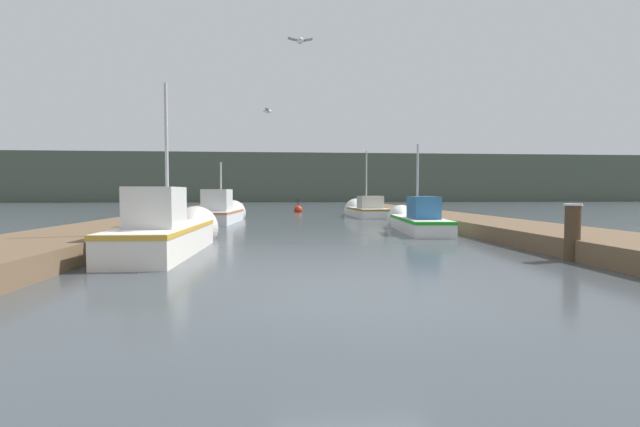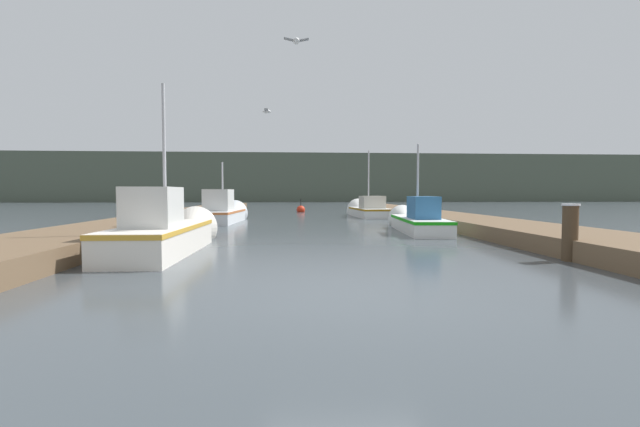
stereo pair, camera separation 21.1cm
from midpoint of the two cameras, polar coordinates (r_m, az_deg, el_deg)
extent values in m
plane|color=#3D4449|center=(6.07, 4.38, -10.97)|extent=(200.00, 200.00, 0.00)
cube|color=brown|center=(22.53, -18.85, -0.45)|extent=(2.81, 40.00, 0.45)
cube|color=brown|center=(23.06, 13.82, -0.31)|extent=(2.81, 40.00, 0.45)
cube|color=#4C5647|center=(73.22, -4.07, 4.62)|extent=(120.00, 16.00, 7.53)
cube|color=silver|center=(10.69, -20.63, -3.31)|extent=(1.52, 4.53, 0.68)
cube|color=gold|center=(10.66, -20.65, -1.81)|extent=(1.55, 4.56, 0.10)
cone|color=silver|center=(13.40, -17.11, -2.05)|extent=(1.38, 1.17, 1.36)
cube|color=silver|center=(10.10, -21.63, 0.79)|extent=(1.06, 1.29, 0.89)
cylinder|color=#B2B2B7|center=(10.99, -20.29, 7.43)|extent=(0.08, 0.08, 3.37)
cube|color=silver|center=(16.03, 12.72, -1.47)|extent=(1.71, 4.77, 0.54)
cube|color=#16A613|center=(16.02, 12.72, -0.73)|extent=(1.75, 4.80, 0.10)
cone|color=silver|center=(18.91, 10.77, -0.81)|extent=(1.35, 1.31, 1.26)
cube|color=#2D6699|center=(15.43, 13.22, 0.80)|extent=(0.99, 1.65, 0.77)
cylinder|color=#B2B2B7|center=(16.34, 12.51, 4.31)|extent=(0.08, 0.08, 2.71)
cube|color=silver|center=(21.08, -13.50, -0.39)|extent=(1.84, 4.48, 0.59)
cube|color=#C76D3A|center=(21.07, -13.50, 0.24)|extent=(1.87, 4.51, 0.10)
cone|color=silver|center=(23.74, -12.06, -0.03)|extent=(1.54, 1.17, 1.47)
cube|color=silver|center=(20.52, -13.86, 1.75)|extent=(1.27, 1.53, 1.01)
cylinder|color=#B2B2B7|center=(21.37, -13.35, 3.57)|extent=(0.08, 0.08, 2.33)
cube|color=silver|center=(25.38, 6.13, 0.14)|extent=(1.89, 4.50, 0.54)
cube|color=#966910|center=(25.37, 6.13, 0.62)|extent=(1.92, 4.53, 0.10)
cone|color=silver|center=(27.99, 4.79, 0.40)|extent=(1.61, 1.03, 1.56)
cube|color=#B2AD9E|center=(24.83, 6.45, 1.52)|extent=(1.35, 1.42, 0.71)
cylinder|color=#B2B2B7|center=(25.69, 5.97, 4.56)|extent=(0.08, 0.08, 3.39)
cylinder|color=#473523|center=(13.65, -22.21, -0.61)|extent=(0.25, 0.25, 1.36)
cylinder|color=silver|center=(13.63, -22.27, 2.33)|extent=(0.29, 0.29, 0.04)
cylinder|color=#473523|center=(10.49, 30.12, -2.28)|extent=(0.31, 0.31, 1.17)
cylinder|color=silver|center=(10.46, 30.20, 1.03)|extent=(0.36, 0.36, 0.04)
cylinder|color=#473523|center=(21.83, -15.50, 0.72)|extent=(0.24, 0.24, 1.38)
cylinder|color=silver|center=(21.81, -15.53, 2.58)|extent=(0.27, 0.27, 0.04)
sphere|color=red|center=(31.56, -3.13, 0.50)|extent=(0.63, 0.63, 0.63)
cylinder|color=black|center=(31.54, -3.14, 1.52)|extent=(0.06, 0.06, 0.50)
ellipsoid|color=white|center=(14.75, -7.46, 13.36)|extent=(0.29, 0.15, 0.12)
cube|color=gray|center=(14.62, -7.51, 13.53)|extent=(0.13, 0.28, 0.07)
cube|color=gray|center=(14.89, -7.41, 13.34)|extent=(0.13, 0.28, 0.07)
ellipsoid|color=white|center=(10.15, -3.30, 22.00)|extent=(0.15, 0.28, 0.12)
cube|color=gray|center=(10.15, -4.14, 22.12)|extent=(0.28, 0.13, 0.07)
cube|color=gray|center=(10.17, -2.47, 22.10)|extent=(0.28, 0.13, 0.07)
camera|label=1|loc=(0.11, -90.38, -0.02)|focal=24.00mm
camera|label=2|loc=(0.11, 89.62, 0.02)|focal=24.00mm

